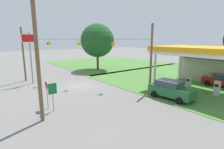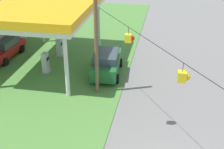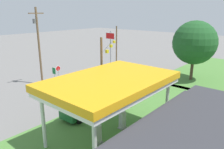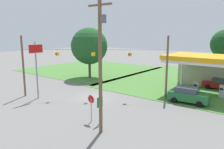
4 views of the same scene
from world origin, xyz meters
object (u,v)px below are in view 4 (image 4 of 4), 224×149
at_px(gas_station_canopy, 211,60).
at_px(tree_west_verge, 89,46).
at_px(fuel_pump_near, 196,88).
at_px(fuel_pump_far, 222,92).
at_px(route_sign, 100,105).
at_px(utility_pole_main, 101,59).
at_px(stop_sign_overhead, 36,59).
at_px(stop_sign_roadside, 91,102).
at_px(car_at_pumps_front, 188,95).
at_px(car_at_pumps_rear, 221,83).

bearing_deg(gas_station_canopy, tree_west_verge, -177.16).
height_order(fuel_pump_near, tree_west_verge, tree_west_verge).
xyz_separation_m(fuel_pump_far, route_sign, (-6.61, -15.07, 0.94)).
bearing_deg(utility_pole_main, fuel_pump_far, 71.90).
xyz_separation_m(gas_station_canopy, stop_sign_overhead, (-16.04, -14.02, 0.19)).
bearing_deg(gas_station_canopy, utility_pole_main, -102.98).
distance_m(stop_sign_roadside, utility_pole_main, 4.75).
bearing_deg(gas_station_canopy, fuel_pump_near, -179.94).
bearing_deg(stop_sign_roadside, car_at_pumps_front, -114.67).
xyz_separation_m(fuel_pump_near, car_at_pumps_front, (0.62, -4.53, 0.19)).
bearing_deg(stop_sign_overhead, fuel_pump_near, 44.10).
height_order(gas_station_canopy, fuel_pump_near, gas_station_canopy).
relative_size(gas_station_canopy, car_at_pumps_front, 2.31).
bearing_deg(tree_west_verge, utility_pole_main, -43.56).
bearing_deg(fuel_pump_near, tree_west_verge, -176.92).
distance_m(fuel_pump_near, car_at_pumps_rear, 4.97).
xyz_separation_m(gas_station_canopy, car_at_pumps_rear, (0.48, 4.52, -3.76)).
xyz_separation_m(fuel_pump_far, stop_sign_roadside, (-7.45, -15.27, 1.04)).
distance_m(fuel_pump_near, stop_sign_roadside, 15.90).
bearing_deg(car_at_pumps_rear, utility_pole_main, 80.04).
bearing_deg(stop_sign_overhead, route_sign, -5.44).
relative_size(route_sign, utility_pole_main, 0.23).
height_order(fuel_pump_near, car_at_pumps_rear, car_at_pumps_rear).
distance_m(route_sign, utility_pole_main, 4.59).
xyz_separation_m(gas_station_canopy, route_sign, (-5.04, -15.07, -2.91)).
distance_m(fuel_pump_far, stop_sign_roadside, 17.02).
bearing_deg(fuel_pump_near, gas_station_canopy, 0.06).
bearing_deg(stop_sign_overhead, car_at_pumps_rear, 48.31).
relative_size(gas_station_canopy, stop_sign_overhead, 1.52).
relative_size(stop_sign_roadside, tree_west_verge, 0.28).
bearing_deg(car_at_pumps_rear, stop_sign_roadside, 73.73).
height_order(car_at_pumps_front, stop_sign_roadside, stop_sign_roadside).
relative_size(gas_station_canopy, fuel_pump_far, 6.42).
bearing_deg(car_at_pumps_front, route_sign, -115.29).
height_order(fuel_pump_near, stop_sign_roadside, stop_sign_roadside).
distance_m(gas_station_canopy, fuel_pump_far, 4.16).
distance_m(gas_station_canopy, stop_sign_roadside, 16.60).
distance_m(fuel_pump_near, tree_west_verge, 19.01).
height_order(gas_station_canopy, route_sign, gas_station_canopy).
xyz_separation_m(car_at_pumps_rear, stop_sign_roadside, (-6.36, -19.79, 0.95)).
xyz_separation_m(gas_station_canopy, tree_west_verge, (-19.92, -0.99, 1.05)).
height_order(car_at_pumps_rear, route_sign, route_sign).
bearing_deg(stop_sign_roadside, route_sign, -166.96).
distance_m(car_at_pumps_front, route_sign, 11.33).
bearing_deg(tree_west_verge, gas_station_canopy, 2.84).
bearing_deg(fuel_pump_far, tree_west_verge, -177.37).
distance_m(fuel_pump_near, stop_sign_overhead, 20.55).
bearing_deg(car_at_pumps_front, utility_pole_main, -107.51).
bearing_deg(car_at_pumps_front, stop_sign_roadside, -118.76).
height_order(stop_sign_overhead, tree_west_verge, tree_west_verge).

